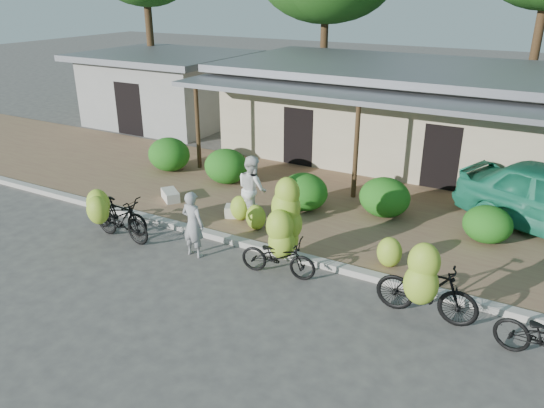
{
  "coord_description": "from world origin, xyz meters",
  "views": [
    {
      "loc": [
        5.03,
        -7.78,
        5.9
      ],
      "look_at": [
        -0.53,
        2.14,
        1.2
      ],
      "focal_mm": 35.0,
      "sensor_mm": 36.0,
      "label": 1
    }
  ],
  "objects": [
    {
      "name": "ground",
      "position": [
        0.0,
        0.0,
        0.0
      ],
      "size": [
        100.0,
        100.0,
        0.0
      ],
      "primitive_type": "plane",
      "color": "#474542",
      "rests_on": "ground"
    },
    {
      "name": "sidewalk",
      "position": [
        0.0,
        5.0,
        0.06
      ],
      "size": [
        60.0,
        6.0,
        0.12
      ],
      "primitive_type": "cube",
      "color": "olive",
      "rests_on": "ground"
    },
    {
      "name": "curb",
      "position": [
        0.0,
        2.0,
        0.07
      ],
      "size": [
        60.0,
        0.25,
        0.15
      ],
      "primitive_type": "cube",
      "color": "#A8A399",
      "rests_on": "ground"
    },
    {
      "name": "shop_main",
      "position": [
        0.0,
        10.93,
        1.72
      ],
      "size": [
        13.0,
        8.5,
        3.35
      ],
      "color": "#BCAE8E",
      "rests_on": "ground"
    },
    {
      "name": "shop_grey",
      "position": [
        -11.0,
        10.99,
        1.62
      ],
      "size": [
        7.0,
        6.0,
        3.15
      ],
      "color": "gray",
      "rests_on": "ground"
    },
    {
      "name": "hedge_0",
      "position": [
        -6.28,
        5.35,
        0.68
      ],
      "size": [
        1.43,
        1.29,
        1.12
      ],
      "primitive_type": "ellipsoid",
      "color": "#135112",
      "rests_on": "sidewalk"
    },
    {
      "name": "hedge_1",
      "position": [
        -3.94,
        5.27,
        0.67
      ],
      "size": [
        1.4,
        1.26,
        1.09
      ],
      "primitive_type": "ellipsoid",
      "color": "#135112",
      "rests_on": "sidewalk"
    },
    {
      "name": "hedge_2",
      "position": [
        -0.86,
        4.52,
        0.64
      ],
      "size": [
        1.33,
        1.2,
        1.04
      ],
      "primitive_type": "ellipsoid",
      "color": "#135112",
      "rests_on": "sidewalk"
    },
    {
      "name": "hedge_3",
      "position": [
        1.22,
        5.18,
        0.65
      ],
      "size": [
        1.37,
        1.23,
        1.07
      ],
      "primitive_type": "ellipsoid",
      "color": "#135112",
      "rests_on": "sidewalk"
    },
    {
      "name": "hedge_4",
      "position": [
        3.89,
        4.89,
        0.58
      ],
      "size": [
        1.17,
        1.05,
        0.91
      ],
      "primitive_type": "ellipsoid",
      "color": "#135112",
      "rests_on": "sidewalk"
    },
    {
      "name": "bike_far_left",
      "position": [
        -4.49,
        1.05,
        0.57
      ],
      "size": [
        1.82,
        1.26,
        1.37
      ],
      "rotation": [
        0.0,
        0.0,
        1.61
      ],
      "color": "black",
      "rests_on": "ground"
    },
    {
      "name": "bike_left",
      "position": [
        -4.09,
        0.73,
        0.62
      ],
      "size": [
        1.82,
        1.19,
        1.37
      ],
      "rotation": [
        0.0,
        0.0,
        1.51
      ],
      "color": "black",
      "rests_on": "ground"
    },
    {
      "name": "bike_center",
      "position": [
        0.11,
        1.46,
        0.84
      ],
      "size": [
        1.77,
        1.24,
        2.09
      ],
      "rotation": [
        0.0,
        0.0,
        1.71
      ],
      "color": "black",
      "rests_on": "ground"
    },
    {
      "name": "bike_right",
      "position": [
        3.38,
        0.97,
        0.76
      ],
      "size": [
        1.94,
        1.2,
        1.84
      ],
      "rotation": [
        0.0,
        0.0,
        1.58
      ],
      "color": "black",
      "rests_on": "ground"
    },
    {
      "name": "loose_banana_a",
      "position": [
        -2.01,
        3.05,
        0.46
      ],
      "size": [
        0.54,
        0.46,
        0.68
      ],
      "primitive_type": "ellipsoid",
      "color": "#94C030",
      "rests_on": "sidewalk"
    },
    {
      "name": "loose_banana_b",
      "position": [
        -1.35,
        2.75,
        0.45
      ],
      "size": [
        0.53,
        0.45,
        0.66
      ],
      "primitive_type": "ellipsoid",
      "color": "#94C030",
      "rests_on": "sidewalk"
    },
    {
      "name": "loose_banana_c",
      "position": [
        2.22,
        2.53,
        0.47
      ],
      "size": [
        0.56,
        0.47,
        0.7
      ],
      "primitive_type": "ellipsoid",
      "color": "#94C030",
      "rests_on": "sidewalk"
    },
    {
      "name": "sack_near",
      "position": [
        -2.11,
        3.25,
        0.27
      ],
      "size": [
        0.94,
        0.73,
        0.3
      ],
      "primitive_type": "cube",
      "rotation": [
        0.0,
        0.0,
        0.44
      ],
      "color": "beige",
      "rests_on": "sidewalk"
    },
    {
      "name": "sack_far",
      "position": [
        -4.55,
        3.27,
        0.26
      ],
      "size": [
        0.83,
        0.75,
        0.28
      ],
      "primitive_type": "cube",
      "rotation": [
        0.0,
        0.0,
        -0.64
      ],
      "color": "beige",
      "rests_on": "sidewalk"
    },
    {
      "name": "vendor",
      "position": [
        -2.0,
        1.02,
        0.8
      ],
      "size": [
        0.6,
        0.41,
        1.61
      ],
      "primitive_type": "imported",
      "rotation": [
        0.0,
        0.0,
        3.1
      ],
      "color": "gray",
      "rests_on": "ground"
    },
    {
      "name": "bystander",
      "position": [
        -1.72,
        3.21,
        1.01
      ],
      "size": [
        1.09,
        1.03,
        1.78
      ],
      "primitive_type": "imported",
      "rotation": [
        0.0,
        0.0,
        2.58
      ],
      "color": "white",
      "rests_on": "sidewalk"
    }
  ]
}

